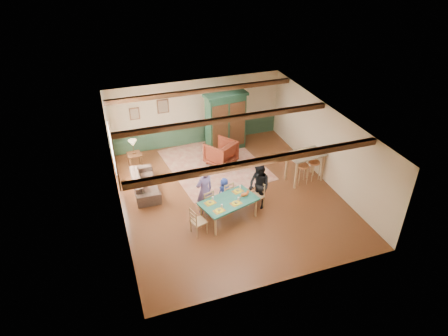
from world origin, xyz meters
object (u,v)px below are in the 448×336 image
object	(u,v)px
table_lamp	(133,147)
person_woman	(259,186)
person_man	(204,190)
armoire	(226,122)
dining_table	(229,210)
dining_chair_end_right	(256,196)
cat	(244,194)
dining_chair_far_right	(226,193)
sofa	(145,183)
bar_stool_right	(314,166)
bar_stool_left	(302,169)
dining_chair_far_left	(206,201)
armchair	(221,152)
counter_table	(305,167)
end_table	(135,161)
person_child	(224,191)
dining_chair_end_left	(199,221)

from	to	relation	value
table_lamp	person_woman	bearing A→B (deg)	-47.15
person_man	armoire	xyz separation A→B (m)	(1.98, 3.73, 0.36)
dining_table	armoire	world-z (taller)	armoire
dining_chair_end_right	cat	bearing A→B (deg)	-80.54
dining_chair_far_right	person_man	distance (m)	0.84
sofa	bar_stool_right	bearing A→B (deg)	-101.36
dining_chair_end_right	person_man	xyz separation A→B (m)	(-1.61, 0.30, 0.36)
bar_stool_left	cat	bearing A→B (deg)	-150.67
dining_chair_end_right	bar_stool_left	distance (m)	2.20
dining_chair_far_left	bar_stool_right	bearing A→B (deg)	172.18
armchair	table_lamp	xyz separation A→B (m)	(-3.12, 0.69, 0.42)
dining_chair_end_right	table_lamp	bearing A→B (deg)	-154.83
dining_chair_far_right	person_woman	size ratio (longest dim) A/B	0.58
dining_table	table_lamp	bearing A→B (deg)	119.56
dining_table	person_man	distance (m)	0.96
dining_chair_end_right	person_woman	world-z (taller)	person_woman
person_man	bar_stool_right	xyz separation A→B (m)	(4.17, 0.58, -0.26)
dining_chair_far_left	cat	bearing A→B (deg)	139.20
counter_table	bar_stool_left	distance (m)	0.20
dining_chair_end_right	bar_stool_right	xyz separation A→B (m)	(2.56, 0.88, 0.10)
dining_chair_far_left	person_woman	distance (m)	1.72
armoire	end_table	size ratio (longest dim) A/B	3.90
end_table	dining_chair_far_right	bearing A→B (deg)	-53.09
dining_table	table_lamp	world-z (taller)	table_lamp
counter_table	sofa	bearing A→B (deg)	167.48
dining_chair_far_right	person_child	bearing A→B (deg)	-90.00
person_man	end_table	size ratio (longest dim) A/B	2.69
sofa	armoire	bearing A→B (deg)	-60.95
dining_table	dining_chair_far_left	bearing A→B (deg)	135.76
person_child	cat	size ratio (longest dim) A/B	2.79
person_woman	sofa	world-z (taller)	person_woman
person_child	armoire	xyz separation A→B (m)	(1.26, 3.51, 0.70)
armchair	end_table	size ratio (longest dim) A/B	1.66
armchair	person_woman	bearing A→B (deg)	61.84
dining_chair_far_right	table_lamp	world-z (taller)	table_lamp
person_woman	table_lamp	bearing A→B (deg)	-153.85
cat	counter_table	xyz separation A→B (m)	(2.72, 1.16, -0.25)
person_child	sofa	distance (m)	2.81
counter_table	table_lamp	bearing A→B (deg)	153.29
person_woman	cat	distance (m)	0.67
person_man	armoire	size ratio (longest dim) A/B	0.69
person_woman	end_table	distance (m)	5.01
dining_chair_end_right	person_man	world-z (taller)	person_man
person_woman	dining_chair_end_left	bearing A→B (deg)	-90.00
dining_table	table_lamp	size ratio (longest dim) A/B	3.07
sofa	counter_table	bearing A→B (deg)	-101.79
cat	dining_chair_end_right	bearing A→B (deg)	9.46
bar_stool_left	dining_chair_end_right	bearing A→B (deg)	-151.75
dining_chair_end_right	person_child	bearing A→B (deg)	-136.85
dining_chair_end_right	person_woman	size ratio (longest dim) A/B	0.58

